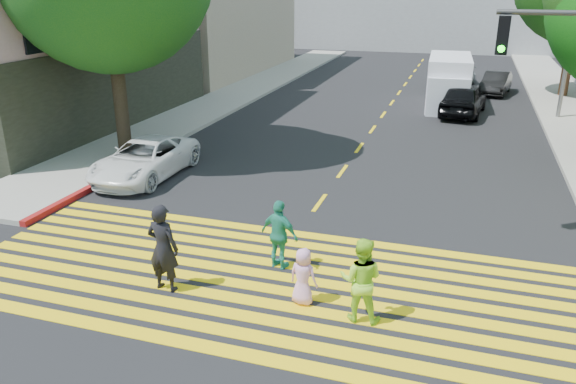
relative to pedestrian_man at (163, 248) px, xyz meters
The scene contains 15 objects.
ground 2.05m from the pedestrian_man, 11.18° to the right, with size 120.00×120.00×0.00m, color black.
sidewalk_left 22.68m from the pedestrian_man, 107.21° to the left, with size 3.00×40.00×0.15m, color gray.
curb_red 7.66m from the pedestrian_man, 132.13° to the left, with size 0.20×8.00×0.16m, color maroon.
crosswalk 2.22m from the pedestrian_man, 27.16° to the left, with size 13.40×5.30×0.01m.
lane_line 22.24m from the pedestrian_man, 85.37° to the left, with size 0.12×34.40×0.01m.
building_left_pink 18.73m from the pedestrian_man, 140.66° to the left, with size 12.10×14.10×11.00m.
pedestrian_man is the anchor object (origin of this frame).
pedestrian_woman 4.01m from the pedestrian_man, ahead, with size 0.81×0.63×1.66m, color #A3E62E.
pedestrian_child 2.88m from the pedestrian_man, ahead, with size 0.57×0.37×1.17m, color #E19CCF.
pedestrian_extra 2.52m from the pedestrian_man, 39.73° to the left, with size 0.93×0.39×1.58m, color teal.
white_sedan 7.43m from the pedestrian_man, 124.16° to the left, with size 2.03×4.40×1.22m, color white.
dark_car_near 19.54m from the pedestrian_man, 74.04° to the left, with size 1.82×4.51×1.54m, color black.
silver_car 29.60m from the pedestrian_man, 80.50° to the left, with size 1.70×4.19×1.22m, color #B0B5BA.
dark_car_parked 25.94m from the pedestrian_man, 74.31° to the left, with size 1.30×3.72×1.23m, color black.
white_van 20.91m from the pedestrian_man, 77.37° to the left, with size 2.22×5.38×2.50m.
Camera 1 is at (3.69, -8.56, 5.95)m, focal length 35.00 mm.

